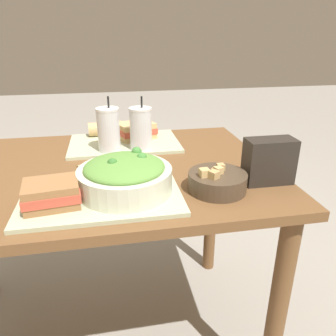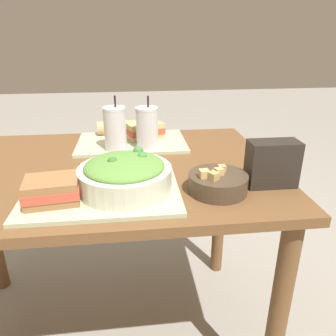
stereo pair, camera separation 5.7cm
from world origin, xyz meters
name	(u,v)px [view 2 (the right image)]	position (x,y,z in m)	size (l,w,h in m)	color
ground_plane	(111,330)	(0.00, 0.00, 0.00)	(12.00, 12.00, 0.00)	gray
dining_table	(98,197)	(0.00, 0.00, 0.65)	(1.23, 0.81, 0.77)	brown
tray_near	(102,194)	(0.04, -0.22, 0.78)	(0.43, 0.29, 0.01)	#B2BC99
tray_far	(132,142)	(0.13, 0.23, 0.78)	(0.43, 0.29, 0.01)	#B2BC99
salad_bowl	(125,174)	(0.10, -0.21, 0.83)	(0.26, 0.26, 0.10)	beige
soup_bowl	(218,182)	(0.37, -0.23, 0.80)	(0.17, 0.17, 0.08)	#473828
sandwich_near	(52,190)	(-0.09, -0.26, 0.81)	(0.15, 0.13, 0.06)	olive
baguette_near	(111,167)	(0.06, -0.11, 0.81)	(0.18, 0.12, 0.06)	tan
sandwich_far	(144,130)	(0.18, 0.27, 0.81)	(0.17, 0.15, 0.06)	tan
baguette_far	(116,127)	(0.06, 0.34, 0.81)	(0.15, 0.07, 0.06)	tan
drink_cup_dark	(115,130)	(0.07, 0.14, 0.86)	(0.08, 0.08, 0.20)	silver
drink_cup_red	(147,129)	(0.19, 0.14, 0.86)	(0.08, 0.08, 0.20)	silver
chip_bag	(272,164)	(0.53, -0.21, 0.84)	(0.15, 0.07, 0.14)	#28231E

